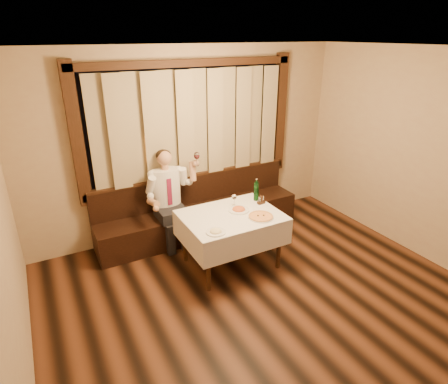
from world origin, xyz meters
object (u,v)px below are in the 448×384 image
pasta_cream (216,230)px  green_bottle (256,191)px  dining_table (231,222)px  pizza (261,216)px  cruet_caddy (261,201)px  banquette (199,214)px  pasta_red (239,208)px  seated_man (169,192)px

pasta_cream → green_bottle: 1.09m
dining_table → pizza: (0.29, -0.25, 0.12)m
cruet_caddy → pasta_cream: bearing=-163.2°
banquette → pasta_red: bearing=-81.5°
seated_man → banquette: bearing=10.0°
banquette → green_bottle: (0.53, -0.79, 0.58)m
dining_table → seated_man: seated_man is taller
banquette → pasta_red: (0.15, -0.97, 0.48)m
dining_table → pasta_cream: pasta_cream is taller
dining_table → green_bottle: (0.53, 0.23, 0.24)m
dining_table → pizza: pizza is taller
pasta_red → seated_man: (-0.66, 0.88, 0.03)m
banquette → seated_man: seated_man is taller
pasta_red → pasta_cream: pasta_red is taller
dining_table → green_bottle: bearing=23.8°
green_bottle → cruet_caddy: bearing=-90.0°
pizza → pasta_red: bearing=115.6°
pizza → seated_man: size_ratio=0.23×
green_bottle → seated_man: bearing=146.1°
banquette → pasta_cream: banquette is taller
banquette → dining_table: bearing=-90.0°
cruet_caddy → green_bottle: bearing=81.8°
pasta_red → green_bottle: 0.43m
dining_table → pasta_cream: (-0.39, -0.33, 0.14)m
banquette → pizza: size_ratio=9.64×
pizza → pasta_cream: 0.69m
seated_man → pasta_red: bearing=-53.2°
banquette → pasta_red: size_ratio=11.32×
dining_table → pasta_red: size_ratio=4.49×
pizza → banquette: bearing=102.9°
banquette → seated_man: (-0.51, -0.09, 0.52)m
banquette → pizza: banquette is taller
dining_table → seated_man: bearing=118.7°
green_bottle → pasta_red: bearing=-155.2°
pasta_cream → pasta_red: bearing=35.6°
dining_table → cruet_caddy: bearing=10.8°
banquette → green_bottle: size_ratio=9.91×
pizza → pasta_cream: (-0.69, -0.08, 0.02)m
cruet_caddy → dining_table: bearing=-177.3°
green_bottle → seated_man: 1.26m
pasta_cream → seated_man: size_ratio=0.16×
dining_table → pasta_cream: bearing=-140.1°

